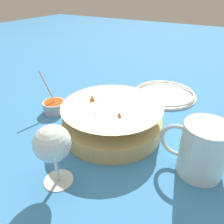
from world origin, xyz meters
name	(u,v)px	position (x,y,z in m)	size (l,w,h in m)	color
ground_plane	(109,132)	(0.00, 0.00, 0.00)	(4.00, 4.00, 0.00)	teal
food_basket	(112,120)	(-0.01, -0.01, 0.04)	(0.26, 0.26, 0.10)	tan
sauce_cup	(54,106)	(0.20, -0.01, 0.02)	(0.08, 0.07, 0.13)	#B7B7BC
wine_glass	(53,146)	(0.00, 0.20, 0.09)	(0.07, 0.07, 0.13)	silver
beer_mug	(202,151)	(-0.24, 0.02, 0.05)	(0.14, 0.10, 0.12)	silver
side_plate	(164,94)	(-0.05, -0.30, 0.01)	(0.22, 0.22, 0.01)	white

